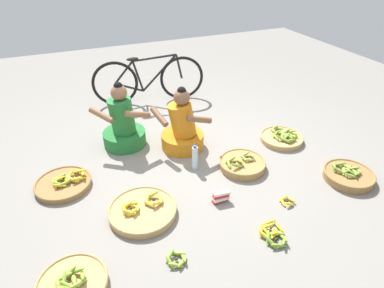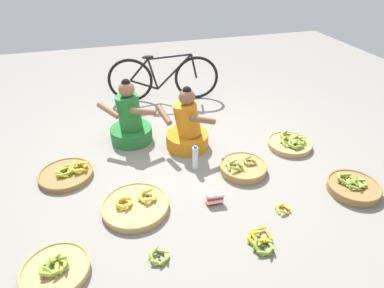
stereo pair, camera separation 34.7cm
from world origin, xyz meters
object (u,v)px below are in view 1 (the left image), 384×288
object	(u,v)px
banana_basket_front_center	(242,164)
banana_basket_mid_right	(64,183)
loose_bananas_back_left	(273,234)
water_bottle	(195,158)
vendor_woman_front	(182,129)
banana_basket_front_right	(348,175)
banana_basket_mid_left	(143,210)
bicycle_leaning	(149,80)
banana_basket_near_vendor	(282,138)
banana_basket_back_right	(72,284)
packet_carton_stack	(221,197)
loose_bananas_back_center	(287,201)
loose_bananas_near_bicycle	(177,259)
vendor_woman_behind	(123,126)

from	to	relation	value
banana_basket_front_center	banana_basket_mid_right	size ratio (longest dim) A/B	0.91
loose_bananas_back_left	water_bottle	distance (m)	1.20
vendor_woman_front	banana_basket_mid_right	size ratio (longest dim) A/B	1.38
banana_basket_front_right	banana_basket_mid_left	bearing A→B (deg)	171.04
banana_basket_mid_left	banana_basket_front_center	distance (m)	1.26
bicycle_leaning	banana_basket_near_vendor	size ratio (longest dim) A/B	3.12
banana_basket_back_right	packet_carton_stack	xyz separation A→B (m)	(1.44, 0.41, 0.02)
banana_basket_near_vendor	banana_basket_back_right	bearing A→B (deg)	-157.08
banana_basket_mid_left	loose_bananas_back_center	distance (m)	1.40
bicycle_leaning	banana_basket_back_right	world-z (taller)	bicycle_leaning
loose_bananas_back_left	packet_carton_stack	distance (m)	0.61
banana_basket_mid_right	loose_bananas_near_bicycle	world-z (taller)	banana_basket_mid_right
banana_basket_front_center	vendor_woman_behind	bearing A→B (deg)	138.01
banana_basket_near_vendor	loose_bananas_back_left	size ratio (longest dim) A/B	1.65
banana_basket_front_right	water_bottle	bearing A→B (deg)	150.76
loose_bananas_back_center	loose_bananas_back_left	bearing A→B (deg)	-140.62
banana_basket_near_vendor	water_bottle	distance (m)	1.27
banana_basket_back_right	loose_bananas_near_bicycle	distance (m)	0.80
vendor_woman_behind	banana_basket_back_right	bearing A→B (deg)	-114.04
loose_bananas_back_left	loose_bananas_near_bicycle	world-z (taller)	loose_bananas_back_left
banana_basket_back_right	banana_basket_near_vendor	world-z (taller)	banana_basket_back_right
banana_basket_mid_right	banana_basket_near_vendor	size ratio (longest dim) A/B	1.06
bicycle_leaning	loose_bananas_back_left	size ratio (longest dim) A/B	5.17
vendor_woman_front	banana_basket_front_right	xyz separation A→B (m)	(1.41, -1.28, -0.20)
banana_basket_mid_left	bicycle_leaning	bearing A→B (deg)	71.89
banana_basket_mid_left	banana_basket_front_right	world-z (taller)	banana_basket_front_right
bicycle_leaning	banana_basket_back_right	xyz separation A→B (m)	(-1.46, -2.91, -0.32)
banana_basket_near_vendor	loose_bananas_near_bicycle	xyz separation A→B (m)	(-1.88, -1.21, -0.02)
vendor_woman_front	loose_bananas_back_center	size ratio (longest dim) A/B	5.45
banana_basket_near_vendor	loose_bananas_near_bicycle	size ratio (longest dim) A/B	2.70
bicycle_leaning	banana_basket_mid_right	distance (m)	2.21
banana_basket_front_right	banana_basket_mid_right	bearing A→B (deg)	159.69
vendor_woman_behind	banana_basket_front_center	world-z (taller)	vendor_woman_behind
banana_basket_mid_left	banana_basket_front_right	size ratio (longest dim) A/B	1.23
banana_basket_mid_left	loose_bananas_near_bicycle	world-z (taller)	banana_basket_mid_left
vendor_woman_behind	banana_basket_mid_right	bearing A→B (deg)	-143.85
banana_basket_mid_right	banana_basket_mid_left	bearing A→B (deg)	-47.14
vendor_woman_behind	loose_bananas_near_bicycle	size ratio (longest dim) A/B	4.13
vendor_woman_front	water_bottle	world-z (taller)	vendor_woman_front
bicycle_leaning	banana_basket_mid_right	xyz separation A→B (m)	(-1.43, -1.66, -0.32)
banana_basket_mid_left	loose_bananas_back_center	xyz separation A→B (m)	(1.34, -0.40, -0.02)
banana_basket_near_vendor	packet_carton_stack	xyz separation A→B (m)	(-1.23, -0.72, 0.02)
vendor_woman_front	banana_basket_mid_right	xyz separation A→B (m)	(-1.42, -0.24, -0.21)
vendor_woman_behind	banana_basket_mid_left	xyz separation A→B (m)	(-0.12, -1.27, -0.22)
banana_basket_mid_left	banana_basket_mid_right	xyz separation A→B (m)	(-0.65, 0.70, -0.00)
bicycle_leaning	loose_bananas_back_left	distance (m)	3.10
vendor_woman_front	banana_basket_mid_left	distance (m)	1.23
water_bottle	bicycle_leaning	bearing A→B (deg)	88.71
banana_basket_back_right	banana_basket_front_right	world-z (taller)	banana_basket_front_right
loose_bananas_back_left	banana_basket_mid_left	bearing A→B (deg)	143.94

